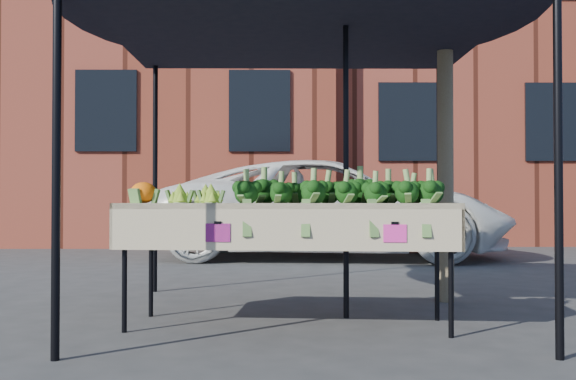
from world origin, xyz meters
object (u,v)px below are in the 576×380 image
object	(u,v)px
canopy	(301,144)
vehicle	(332,84)
table	(288,265)
street_tree	(445,74)

from	to	relation	value
canopy	vehicle	world-z (taller)	vehicle
table	street_tree	world-z (taller)	street_tree
street_tree	canopy	bearing A→B (deg)	-150.32
table	street_tree	bearing A→B (deg)	39.23
canopy	table	bearing A→B (deg)	-104.34
vehicle	street_tree	bearing A→B (deg)	-166.12
canopy	vehicle	xyz separation A→B (m)	(0.65, 5.51, 1.49)
canopy	vehicle	size ratio (longest dim) A/B	0.55
table	street_tree	xyz separation A→B (m)	(1.45, 1.19, 1.63)
vehicle	table	bearing A→B (deg)	178.28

